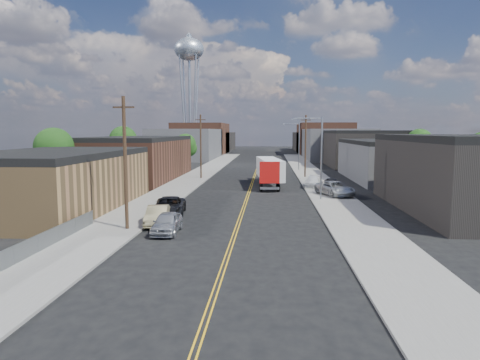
# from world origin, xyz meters

# --- Properties ---
(ground) EXTENTS (260.00, 260.00, 0.00)m
(ground) POSITION_xyz_m (0.00, 60.00, 0.00)
(ground) COLOR black
(ground) RESTS_ON ground
(centerline) EXTENTS (0.32, 120.00, 0.01)m
(centerline) POSITION_xyz_m (0.00, 45.00, 0.01)
(centerline) COLOR gold
(centerline) RESTS_ON ground
(sidewalk_left) EXTENTS (5.00, 140.00, 0.15)m
(sidewalk_left) POSITION_xyz_m (-9.50, 45.00, 0.07)
(sidewalk_left) COLOR slate
(sidewalk_left) RESTS_ON ground
(sidewalk_right) EXTENTS (5.00, 140.00, 0.15)m
(sidewalk_right) POSITION_xyz_m (9.50, 45.00, 0.07)
(sidewalk_right) COLOR slate
(sidewalk_right) RESTS_ON ground
(warehouse_tan) EXTENTS (12.00, 22.00, 5.60)m
(warehouse_tan) POSITION_xyz_m (-18.00, 18.00, 2.80)
(warehouse_tan) COLOR olive
(warehouse_tan) RESTS_ON ground
(warehouse_brown) EXTENTS (12.00, 26.00, 6.60)m
(warehouse_brown) POSITION_xyz_m (-18.00, 44.00, 3.30)
(warehouse_brown) COLOR #512E20
(warehouse_brown) RESTS_ON ground
(industrial_right_a) EXTENTS (14.00, 22.00, 7.10)m
(industrial_right_a) POSITION_xyz_m (21.99, 20.00, 3.55)
(industrial_right_a) COLOR black
(industrial_right_a) RESTS_ON ground
(industrial_right_b) EXTENTS (14.00, 24.00, 6.10)m
(industrial_right_b) POSITION_xyz_m (22.00, 46.00, 3.05)
(industrial_right_b) COLOR #3D3C3F
(industrial_right_b) RESTS_ON ground
(industrial_right_c) EXTENTS (14.00, 22.00, 7.60)m
(industrial_right_c) POSITION_xyz_m (22.00, 72.00, 3.80)
(industrial_right_c) COLOR black
(industrial_right_c) RESTS_ON ground
(skyline_left_a) EXTENTS (16.00, 30.00, 8.00)m
(skyline_left_a) POSITION_xyz_m (-20.00, 95.00, 4.00)
(skyline_left_a) COLOR #3D3C3F
(skyline_left_a) RESTS_ON ground
(skyline_right_a) EXTENTS (16.00, 30.00, 8.00)m
(skyline_right_a) POSITION_xyz_m (20.00, 95.00, 4.00)
(skyline_right_a) COLOR #3D3C3F
(skyline_right_a) RESTS_ON ground
(skyline_left_b) EXTENTS (16.00, 26.00, 10.00)m
(skyline_left_b) POSITION_xyz_m (-20.00, 120.00, 5.00)
(skyline_left_b) COLOR #512E20
(skyline_left_b) RESTS_ON ground
(skyline_right_b) EXTENTS (16.00, 26.00, 10.00)m
(skyline_right_b) POSITION_xyz_m (20.00, 120.00, 5.00)
(skyline_right_b) COLOR #512E20
(skyline_right_b) RESTS_ON ground
(skyline_left_c) EXTENTS (16.00, 40.00, 7.00)m
(skyline_left_c) POSITION_xyz_m (-20.00, 140.00, 3.50)
(skyline_left_c) COLOR black
(skyline_left_c) RESTS_ON ground
(skyline_right_c) EXTENTS (16.00, 40.00, 7.00)m
(skyline_right_c) POSITION_xyz_m (20.00, 140.00, 3.50)
(skyline_right_c) COLOR black
(skyline_right_c) RESTS_ON ground
(water_tower) EXTENTS (9.00, 9.00, 36.90)m
(water_tower) POSITION_xyz_m (-22.00, 110.00, 30.65)
(water_tower) COLOR gray
(water_tower) RESTS_ON ground
(streetlight_near) EXTENTS (3.39, 0.25, 9.00)m
(streetlight_near) POSITION_xyz_m (7.60, 25.00, 5.33)
(streetlight_near) COLOR gray
(streetlight_near) RESTS_ON ground
(streetlight_far) EXTENTS (3.39, 0.25, 9.00)m
(streetlight_far) POSITION_xyz_m (7.60, 60.00, 5.33)
(streetlight_far) COLOR gray
(streetlight_far) RESTS_ON ground
(utility_pole_left_near) EXTENTS (1.60, 0.26, 10.00)m
(utility_pole_left_near) POSITION_xyz_m (-8.20, 10.00, 5.14)
(utility_pole_left_near) COLOR black
(utility_pole_left_near) RESTS_ON ground
(utility_pole_left_far) EXTENTS (1.60, 0.26, 10.00)m
(utility_pole_left_far) POSITION_xyz_m (-8.20, 45.00, 5.14)
(utility_pole_left_far) COLOR black
(utility_pole_left_far) RESTS_ON ground
(utility_pole_right) EXTENTS (1.60, 0.26, 10.00)m
(utility_pole_right) POSITION_xyz_m (8.20, 48.00, 5.14)
(utility_pole_right) COLOR black
(utility_pole_right) RESTS_ON ground
(chainlink_fence) EXTENTS (0.05, 16.00, 1.22)m
(chainlink_fence) POSITION_xyz_m (-11.50, 3.50, 0.66)
(chainlink_fence) COLOR slate
(chainlink_fence) RESTS_ON ground
(tree_left_near) EXTENTS (4.85, 4.76, 7.91)m
(tree_left_near) POSITION_xyz_m (-23.94, 30.00, 5.18)
(tree_left_near) COLOR black
(tree_left_near) RESTS_ON ground
(tree_left_mid) EXTENTS (5.10, 5.04, 8.37)m
(tree_left_mid) POSITION_xyz_m (-23.94, 55.00, 5.48)
(tree_left_mid) COLOR black
(tree_left_mid) RESTS_ON ground
(tree_left_far) EXTENTS (4.35, 4.20, 6.97)m
(tree_left_far) POSITION_xyz_m (-13.94, 62.00, 4.57)
(tree_left_far) COLOR black
(tree_left_far) RESTS_ON ground
(tree_right_far) EXTENTS (4.85, 4.76, 7.91)m
(tree_right_far) POSITION_xyz_m (30.06, 60.00, 5.18)
(tree_right_far) COLOR black
(tree_right_far) RESTS_ON ground
(semi_truck) EXTENTS (3.92, 14.73, 3.78)m
(semi_truck) POSITION_xyz_m (2.51, 37.98, 2.15)
(semi_truck) COLOR beige
(semi_truck) RESTS_ON ground
(car_left_a) EXTENTS (1.93, 4.55, 1.53)m
(car_left_a) POSITION_xyz_m (-5.00, 9.41, 0.77)
(car_left_a) COLOR #AFB1B4
(car_left_a) RESTS_ON ground
(car_left_b) EXTENTS (2.19, 4.79, 1.52)m
(car_left_b) POSITION_xyz_m (-6.40, 12.03, 0.76)
(car_left_b) COLOR tan
(car_left_b) RESTS_ON ground
(car_left_c) EXTENTS (3.39, 6.08, 1.61)m
(car_left_c) POSITION_xyz_m (-6.40, 16.00, 0.80)
(car_left_c) COLOR black
(car_left_c) RESTS_ON ground
(car_right_lot_a) EXTENTS (4.61, 6.40, 1.62)m
(car_right_lot_a) POSITION_xyz_m (9.96, 28.00, 0.96)
(car_right_lot_a) COLOR #B3B7B9
(car_right_lot_a) RESTS_ON sidewalk_right
(car_right_lot_b) EXTENTS (2.73, 4.86, 1.33)m
(car_right_lot_b) POSITION_xyz_m (8.26, 36.00, 0.81)
(car_right_lot_b) COLOR silver
(car_right_lot_b) RESTS_ON sidewalk_right
(car_right_lot_c) EXTENTS (1.89, 4.06, 1.35)m
(car_right_lot_c) POSITION_xyz_m (10.53, 34.03, 0.82)
(car_right_lot_c) COLOR black
(car_right_lot_c) RESTS_ON sidewalk_right
(car_ahead_truck) EXTENTS (3.14, 5.71, 1.51)m
(car_ahead_truck) POSITION_xyz_m (3.82, 51.59, 0.76)
(car_ahead_truck) COLOR black
(car_ahead_truck) RESTS_ON ground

